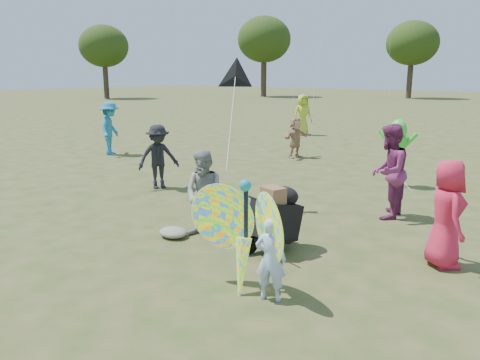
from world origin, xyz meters
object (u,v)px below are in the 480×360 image
crowd_a (446,214)px  alien_kite (397,149)px  child_girl (271,259)px  crowd_g (303,115)px  adult_man (205,195)px  crowd_i (110,128)px  butterfly_kite (244,236)px  crowd_e (389,172)px  crowd_d (296,137)px  crowd_b (158,157)px  jogging_stroller (276,215)px

crowd_a → alien_kite: bearing=-8.5°
child_girl → crowd_g: crowd_g is taller
adult_man → crowd_i: 9.64m
crowd_g → butterfly_kite: bearing=-121.0°
butterfly_kite → crowd_e: bearing=86.0°
adult_man → crowd_d: adult_man is taller
adult_man → crowd_a: 3.88m
child_girl → crowd_e: crowd_e is taller
crowd_d → alien_kite: size_ratio=0.81×
crowd_d → crowd_g: 6.25m
crowd_e → crowd_i: crowd_e is taller
crowd_g → alien_kite: crowd_g is taller
crowd_b → crowd_g: crowd_g is taller
crowd_b → crowd_g: bearing=38.8°
adult_man → crowd_d: bearing=96.5°
crowd_e → jogging_stroller: (-0.76, -2.90, -0.33)m
child_girl → adult_man: size_ratio=0.70×
crowd_g → crowd_i: 9.41m
adult_man → crowd_a: bearing=5.3°
crowd_i → jogging_stroller: crowd_i is taller
jogging_stroller → butterfly_kite: (0.45, -1.47, 0.15)m
crowd_d → crowd_g: crowd_g is taller
butterfly_kite → crowd_i: bearing=151.1°
crowd_e → crowd_i: bearing=-104.4°
crowd_a → child_girl: bearing=114.3°
crowd_d → jogging_stroller: crowd_d is taller
adult_man → crowd_g: crowd_g is taller
crowd_e → alien_kite: bearing=-170.9°
crowd_g → crowd_d: bearing=-120.5°
crowd_d → crowd_g: (-2.94, 5.51, 0.25)m
crowd_a → crowd_b: 7.11m
butterfly_kite → crowd_g: bearing=117.6°
adult_man → crowd_e: size_ratio=0.83×
child_girl → jogging_stroller: child_girl is taller
crowd_b → jogging_stroller: crowd_b is taller
adult_man → jogging_stroller: bearing=-3.1°
child_girl → butterfly_kite: 0.49m
crowd_g → jogging_stroller: bearing=-120.0°
child_girl → crowd_a: bearing=-139.7°
crowd_d → butterfly_kite: 10.39m
crowd_g → crowd_i: bearing=-164.7°
butterfly_kite → crowd_b: bearing=147.8°
crowd_g → jogging_stroller: (7.25, -13.26, -0.34)m
adult_man → jogging_stroller: adult_man is taller
adult_man → crowd_i: (-8.53, 4.47, 0.16)m
adult_man → crowd_b: (-3.41, 2.05, 0.02)m
jogging_stroller → butterfly_kite: bearing=-55.7°
crowd_g → crowd_e: bearing=-110.9°
child_girl → crowd_d: (-5.20, 9.25, 0.15)m
crowd_d → crowd_i: crowd_i is taller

